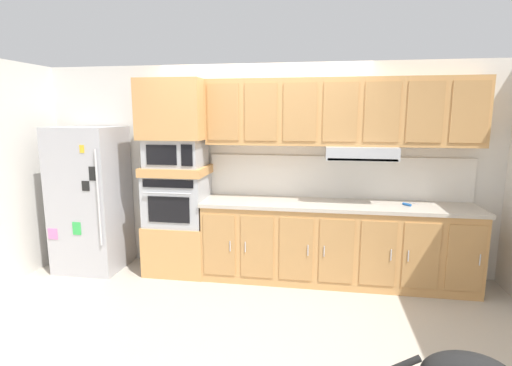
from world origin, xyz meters
The scene contains 13 objects.
ground_plane centered at (0.00, 0.00, 0.00)m, with size 9.60×9.60×0.00m, color #B2A899.
back_kitchen_wall centered at (0.00, 1.11, 1.25)m, with size 6.20×0.12×2.50m, color silver.
refrigerator centered at (-2.09, 0.68, 0.88)m, with size 0.76×0.73×1.76m.
oven_base_cabinet centered at (-0.99, 0.75, 0.30)m, with size 0.74×0.62×0.60m, color tan.
built_in_oven centered at (-0.99, 0.75, 0.90)m, with size 0.70×0.62×0.60m.
appliance_mid_shelf centered at (-0.99, 0.75, 1.25)m, with size 0.74×0.62×0.10m, color tan.
microwave centered at (-0.99, 0.75, 1.46)m, with size 0.64×0.54×0.32m.
appliance_upper_cabinet centered at (-0.99, 0.75, 1.96)m, with size 0.74×0.62×0.68m, color tan.
lower_cabinet_run centered at (0.89, 0.75, 0.44)m, with size 3.02×0.63×0.88m.
countertop_slab centered at (0.89, 0.75, 0.90)m, with size 3.06×0.64×0.04m, color #BCB2A3.
backsplash_panel centered at (0.89, 1.04, 1.17)m, with size 3.06×0.02×0.50m, color silver.
upper_cabinet_with_hood centered at (0.91, 0.87, 1.90)m, with size 3.02×0.48×0.88m.
screwdriver centered at (1.65, 0.75, 0.93)m, with size 0.17×0.17×0.03m.
Camera 1 is at (0.69, -3.65, 1.90)m, focal length 27.50 mm.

